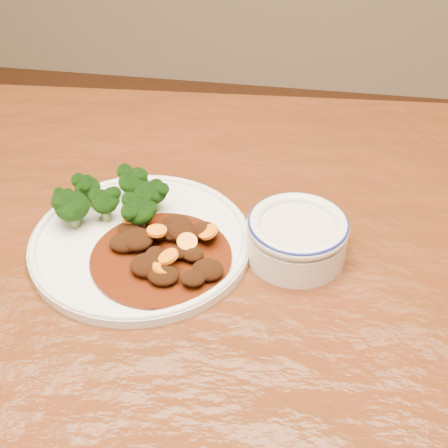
# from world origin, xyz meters

# --- Properties ---
(dining_table) EXTENTS (1.56, 1.00, 0.75)m
(dining_table) POSITION_xyz_m (0.00, 0.00, 0.67)
(dining_table) COLOR #55210F
(dining_table) RESTS_ON ground
(dinner_plate) EXTENTS (0.24, 0.24, 0.02)m
(dinner_plate) POSITION_xyz_m (-0.09, 0.08, 0.76)
(dinner_plate) COLOR silver
(dinner_plate) RESTS_ON dining_table
(broccoli_florets) EXTENTS (0.12, 0.09, 0.04)m
(broccoli_florets) POSITION_xyz_m (-0.13, 0.11, 0.78)
(broccoli_florets) COLOR #648846
(broccoli_florets) RESTS_ON dinner_plate
(mince_stew) EXTENTS (0.15, 0.15, 0.03)m
(mince_stew) POSITION_xyz_m (-0.06, 0.05, 0.77)
(mince_stew) COLOR #461B07
(mince_stew) RESTS_ON dinner_plate
(dip_bowl) EXTENTS (0.11, 0.11, 0.05)m
(dip_bowl) POSITION_xyz_m (0.08, 0.09, 0.78)
(dip_bowl) COLOR silver
(dip_bowl) RESTS_ON dining_table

